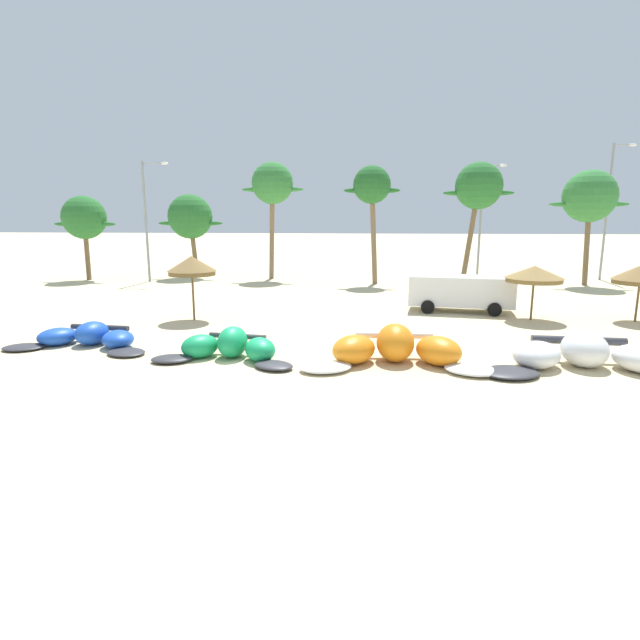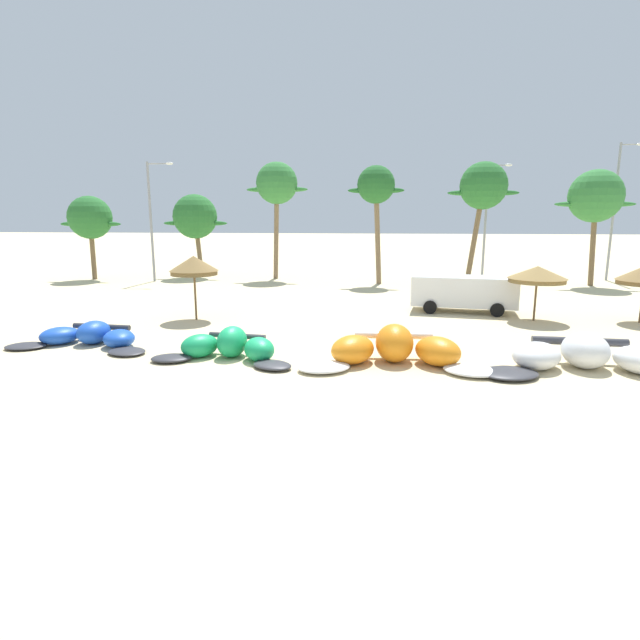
{
  "view_description": "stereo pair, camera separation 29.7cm",
  "coord_description": "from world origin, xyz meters",
  "px_view_note": "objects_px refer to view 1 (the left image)",
  "views": [
    {
      "loc": [
        3.7,
        -16.99,
        4.88
      ],
      "look_at": [
        1.93,
        2.0,
        1.0
      ],
      "focal_mm": 28.78,
      "sensor_mm": 36.0,
      "label": 1
    },
    {
      "loc": [
        4.0,
        -16.96,
        4.88
      ],
      "look_at": [
        1.93,
        2.0,
        1.0
      ],
      "focal_mm": 28.78,
      "sensor_mm": 36.0,
      "label": 2
    }
  ],
  "objects_px": {
    "parked_van": "(459,290)",
    "palm_left": "(190,217)",
    "kite_left": "(88,337)",
    "beach_umbrella_middle": "(534,274)",
    "kite_center": "(396,350)",
    "palm_left_of_gap": "(272,185)",
    "beach_umbrella_near_van": "(192,266)",
    "lamppost_west": "(148,215)",
    "lamppost_west_center": "(483,215)",
    "palm_center_right": "(479,187)",
    "kite_left_of_center": "(230,347)",
    "palm_right_of_gap": "(590,197)",
    "palm_leftmost": "(84,218)",
    "lamppost_east_center": "(609,206)",
    "palm_center_left": "(372,187)",
    "kite_right_of_center": "(588,356)"
  },
  "relations": [
    {
      "from": "kite_left_of_center",
      "to": "palm_left",
      "type": "distance_m",
      "value": 25.82
    },
    {
      "from": "kite_left",
      "to": "palm_center_right",
      "type": "xyz_separation_m",
      "value": [
        18.23,
        19.85,
        6.52
      ]
    },
    {
      "from": "palm_center_right",
      "to": "kite_right_of_center",
      "type": "bearing_deg",
      "value": -91.39
    },
    {
      "from": "palm_center_right",
      "to": "parked_van",
      "type": "bearing_deg",
      "value": -104.85
    },
    {
      "from": "palm_center_right",
      "to": "lamppost_west",
      "type": "bearing_deg",
      "value": -178.45
    },
    {
      "from": "parked_van",
      "to": "palm_left_of_gap",
      "type": "distance_m",
      "value": 18.92
    },
    {
      "from": "palm_leftmost",
      "to": "lamppost_west",
      "type": "xyz_separation_m",
      "value": [
        5.35,
        -0.68,
        0.23
      ]
    },
    {
      "from": "kite_center",
      "to": "palm_left_of_gap",
      "type": "distance_m",
      "value": 25.63
    },
    {
      "from": "beach_umbrella_near_van",
      "to": "parked_van",
      "type": "bearing_deg",
      "value": 15.06
    },
    {
      "from": "kite_center",
      "to": "beach_umbrella_middle",
      "type": "bearing_deg",
      "value": 49.81
    },
    {
      "from": "kite_center",
      "to": "palm_center_right",
      "type": "xyz_separation_m",
      "value": [
        6.66,
        21.15,
        6.37
      ]
    },
    {
      "from": "palm_leftmost",
      "to": "palm_center_left",
      "type": "xyz_separation_m",
      "value": [
        21.8,
        -0.3,
        2.17
      ]
    },
    {
      "from": "palm_left_of_gap",
      "to": "lamppost_west",
      "type": "distance_m",
      "value": 9.56
    },
    {
      "from": "kite_center",
      "to": "palm_center_right",
      "type": "relative_size",
      "value": 0.78
    },
    {
      "from": "kite_left",
      "to": "lamppost_east_center",
      "type": "relative_size",
      "value": 0.58
    },
    {
      "from": "palm_left",
      "to": "lamppost_west_center",
      "type": "bearing_deg",
      "value": 2.19
    },
    {
      "from": "parked_van",
      "to": "lamppost_east_center",
      "type": "height_order",
      "value": "lamppost_east_center"
    },
    {
      "from": "palm_center_left",
      "to": "lamppost_east_center",
      "type": "height_order",
      "value": "lamppost_east_center"
    },
    {
      "from": "beach_umbrella_near_van",
      "to": "lamppost_west",
      "type": "height_order",
      "value": "lamppost_west"
    },
    {
      "from": "beach_umbrella_near_van",
      "to": "palm_left_of_gap",
      "type": "xyz_separation_m",
      "value": [
        0.83,
        16.66,
        4.64
      ]
    },
    {
      "from": "beach_umbrella_near_van",
      "to": "kite_left",
      "type": "bearing_deg",
      "value": -113.94
    },
    {
      "from": "kite_center",
      "to": "beach_umbrella_middle",
      "type": "xyz_separation_m",
      "value": [
        6.82,
        8.07,
        1.72
      ]
    },
    {
      "from": "kite_center",
      "to": "beach_umbrella_middle",
      "type": "distance_m",
      "value": 10.7
    },
    {
      "from": "kite_left",
      "to": "palm_left_of_gap",
      "type": "bearing_deg",
      "value": 81.75
    },
    {
      "from": "kite_left",
      "to": "palm_leftmost",
      "type": "xyz_separation_m",
      "value": [
        -11.03,
        19.88,
        4.37
      ]
    },
    {
      "from": "palm_left_of_gap",
      "to": "lamppost_west",
      "type": "xyz_separation_m",
      "value": [
        -8.86,
        -2.75,
        -2.29
      ]
    },
    {
      "from": "kite_left_of_center",
      "to": "beach_umbrella_near_van",
      "type": "height_order",
      "value": "beach_umbrella_near_van"
    },
    {
      "from": "beach_umbrella_middle",
      "to": "lamppost_west_center",
      "type": "height_order",
      "value": "lamppost_west_center"
    },
    {
      "from": "beach_umbrella_middle",
      "to": "kite_left",
      "type": "bearing_deg",
      "value": -159.79
    },
    {
      "from": "palm_center_left",
      "to": "palm_leftmost",
      "type": "bearing_deg",
      "value": 179.22
    },
    {
      "from": "kite_center",
      "to": "palm_left",
      "type": "relative_size",
      "value": 1.01
    },
    {
      "from": "palm_left_of_gap",
      "to": "lamppost_west_center",
      "type": "relative_size",
      "value": 1.02
    },
    {
      "from": "palm_center_right",
      "to": "lamppost_west_center",
      "type": "bearing_deg",
      "value": 71.77
    },
    {
      "from": "lamppost_west_center",
      "to": "lamppost_east_center",
      "type": "distance_m",
      "value": 9.43
    },
    {
      "from": "kite_center",
      "to": "palm_left_of_gap",
      "type": "bearing_deg",
      "value": 109.83
    },
    {
      "from": "palm_leftmost",
      "to": "lamppost_west",
      "type": "relative_size",
      "value": 0.73
    },
    {
      "from": "palm_left_of_gap",
      "to": "palm_right_of_gap",
      "type": "xyz_separation_m",
      "value": [
        22.72,
        -1.74,
        -1.07
      ]
    },
    {
      "from": "beach_umbrella_middle",
      "to": "palm_right_of_gap",
      "type": "bearing_deg",
      "value": 60.78
    },
    {
      "from": "palm_left",
      "to": "lamppost_west",
      "type": "relative_size",
      "value": 0.75
    },
    {
      "from": "palm_left",
      "to": "beach_umbrella_near_van",
      "type": "bearing_deg",
      "value": -70.84
    },
    {
      "from": "parked_van",
      "to": "palm_left",
      "type": "distance_m",
      "value": 23.54
    },
    {
      "from": "beach_umbrella_near_van",
      "to": "palm_center_right",
      "type": "xyz_separation_m",
      "value": [
        15.87,
        14.55,
        4.27
      ]
    },
    {
      "from": "palm_center_right",
      "to": "lamppost_west_center",
      "type": "xyz_separation_m",
      "value": [
        1.12,
        3.39,
        -1.93
      ]
    },
    {
      "from": "kite_left",
      "to": "kite_left_of_center",
      "type": "relative_size",
      "value": 1.13
    },
    {
      "from": "palm_right_of_gap",
      "to": "lamppost_west_center",
      "type": "xyz_separation_m",
      "value": [
        -6.57,
        3.02,
        -1.24
      ]
    },
    {
      "from": "beach_umbrella_middle",
      "to": "palm_center_right",
      "type": "distance_m",
      "value": 13.88
    },
    {
      "from": "palm_right_of_gap",
      "to": "palm_leftmost",
      "type": "bearing_deg",
      "value": -179.49
    },
    {
      "from": "kite_left",
      "to": "beach_umbrella_middle",
      "type": "bearing_deg",
      "value": 20.21
    },
    {
      "from": "kite_left_of_center",
      "to": "lamppost_west_center",
      "type": "bearing_deg",
      "value": 61.21
    },
    {
      "from": "palm_left",
      "to": "kite_center",
      "type": "bearing_deg",
      "value": -57.38
    }
  ]
}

